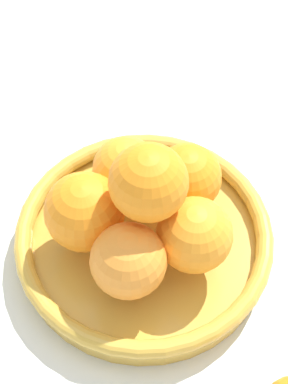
% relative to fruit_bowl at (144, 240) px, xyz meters
% --- Properties ---
extents(ground_plane, '(4.00, 4.00, 0.00)m').
position_rel_fruit_bowl_xyz_m(ground_plane, '(0.00, 0.00, -0.02)').
color(ground_plane, silver).
extents(fruit_bowl, '(0.27, 0.27, 0.04)m').
position_rel_fruit_bowl_xyz_m(fruit_bowl, '(0.00, 0.00, 0.00)').
color(fruit_bowl, gold).
rests_on(fruit_bowl, ground_plane).
extents(orange_pile, '(0.19, 0.18, 0.14)m').
position_rel_fruit_bowl_xyz_m(orange_pile, '(-0.00, -0.00, 0.07)').
color(orange_pile, orange).
rests_on(orange_pile, fruit_bowl).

